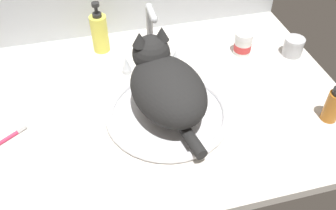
{
  "coord_description": "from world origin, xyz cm",
  "views": [
    {
      "loc": [
        -15.44,
        -78.0,
        77.46
      ],
      "look_at": [
        2.64,
        -7.09,
        7.0
      ],
      "focal_mm": 38.65,
      "sensor_mm": 36.0,
      "label": 1
    }
  ],
  "objects_px": {
    "cat": "(165,84)",
    "toothbrush": "(1,142)",
    "soap_pump_bottle": "(100,33)",
    "metal_jar": "(293,47)",
    "pill_bottle": "(243,44)",
    "faucet": "(151,47)",
    "amber_bottle": "(333,105)",
    "sink_basin": "(168,112)"
  },
  "relations": [
    {
      "from": "soap_pump_bottle",
      "to": "metal_jar",
      "type": "relative_size",
      "value": 2.66
    },
    {
      "from": "metal_jar",
      "to": "amber_bottle",
      "type": "height_order",
      "value": "amber_bottle"
    },
    {
      "from": "metal_jar",
      "to": "pill_bottle",
      "type": "relative_size",
      "value": 0.84
    },
    {
      "from": "metal_jar",
      "to": "amber_bottle",
      "type": "xyz_separation_m",
      "value": [
        -0.05,
        -0.31,
        0.02
      ]
    },
    {
      "from": "pill_bottle",
      "to": "cat",
      "type": "bearing_deg",
      "value": -147.42
    },
    {
      "from": "soap_pump_bottle",
      "to": "cat",
      "type": "bearing_deg",
      "value": -68.06
    },
    {
      "from": "faucet",
      "to": "metal_jar",
      "type": "height_order",
      "value": "faucet"
    },
    {
      "from": "metal_jar",
      "to": "pill_bottle",
      "type": "xyz_separation_m",
      "value": [
        -0.17,
        0.05,
        0.01
      ]
    },
    {
      "from": "toothbrush",
      "to": "sink_basin",
      "type": "bearing_deg",
      "value": -0.82
    },
    {
      "from": "cat",
      "to": "amber_bottle",
      "type": "relative_size",
      "value": 3.29
    },
    {
      "from": "faucet",
      "to": "cat",
      "type": "bearing_deg",
      "value": -91.18
    },
    {
      "from": "pill_bottle",
      "to": "toothbrush",
      "type": "relative_size",
      "value": 0.59
    },
    {
      "from": "soap_pump_bottle",
      "to": "pill_bottle",
      "type": "height_order",
      "value": "soap_pump_bottle"
    },
    {
      "from": "amber_bottle",
      "to": "pill_bottle",
      "type": "relative_size",
      "value": 1.36
    },
    {
      "from": "metal_jar",
      "to": "toothbrush",
      "type": "relative_size",
      "value": 0.5
    },
    {
      "from": "faucet",
      "to": "soap_pump_bottle",
      "type": "height_order",
      "value": "faucet"
    },
    {
      "from": "cat",
      "to": "soap_pump_bottle",
      "type": "xyz_separation_m",
      "value": [
        -0.14,
        0.35,
        -0.03
      ]
    },
    {
      "from": "sink_basin",
      "to": "metal_jar",
      "type": "distance_m",
      "value": 0.52
    },
    {
      "from": "sink_basin",
      "to": "amber_bottle",
      "type": "bearing_deg",
      "value": -15.96
    },
    {
      "from": "soap_pump_bottle",
      "to": "faucet",
      "type": "bearing_deg",
      "value": -46.71
    },
    {
      "from": "sink_basin",
      "to": "soap_pump_bottle",
      "type": "relative_size",
      "value": 2.0
    },
    {
      "from": "faucet",
      "to": "metal_jar",
      "type": "distance_m",
      "value": 0.49
    },
    {
      "from": "amber_bottle",
      "to": "toothbrush",
      "type": "relative_size",
      "value": 0.81
    },
    {
      "from": "soap_pump_bottle",
      "to": "metal_jar",
      "type": "distance_m",
      "value": 0.66
    },
    {
      "from": "faucet",
      "to": "pill_bottle",
      "type": "distance_m",
      "value": 0.33
    },
    {
      "from": "cat",
      "to": "amber_bottle",
      "type": "distance_m",
      "value": 0.47
    },
    {
      "from": "soap_pump_bottle",
      "to": "amber_bottle",
      "type": "bearing_deg",
      "value": -40.37
    },
    {
      "from": "soap_pump_bottle",
      "to": "amber_bottle",
      "type": "distance_m",
      "value": 0.77
    },
    {
      "from": "pill_bottle",
      "to": "amber_bottle",
      "type": "bearing_deg",
      "value": -71.88
    },
    {
      "from": "sink_basin",
      "to": "faucet",
      "type": "distance_m",
      "value": 0.23
    },
    {
      "from": "cat",
      "to": "toothbrush",
      "type": "relative_size",
      "value": 2.67
    },
    {
      "from": "cat",
      "to": "faucet",
      "type": "bearing_deg",
      "value": 88.82
    },
    {
      "from": "metal_jar",
      "to": "pill_bottle",
      "type": "height_order",
      "value": "pill_bottle"
    },
    {
      "from": "amber_bottle",
      "to": "toothbrush",
      "type": "height_order",
      "value": "amber_bottle"
    },
    {
      "from": "soap_pump_bottle",
      "to": "toothbrush",
      "type": "distance_m",
      "value": 0.48
    },
    {
      "from": "sink_basin",
      "to": "cat",
      "type": "distance_m",
      "value": 0.09
    },
    {
      "from": "faucet",
      "to": "toothbrush",
      "type": "relative_size",
      "value": 1.73
    },
    {
      "from": "faucet",
      "to": "pill_bottle",
      "type": "height_order",
      "value": "faucet"
    },
    {
      "from": "faucet",
      "to": "pill_bottle",
      "type": "relative_size",
      "value": 2.9
    },
    {
      "from": "cat",
      "to": "soap_pump_bottle",
      "type": "height_order",
      "value": "cat"
    },
    {
      "from": "amber_bottle",
      "to": "toothbrush",
      "type": "distance_m",
      "value": 0.91
    },
    {
      "from": "metal_jar",
      "to": "toothbrush",
      "type": "distance_m",
      "value": 0.96
    }
  ]
}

